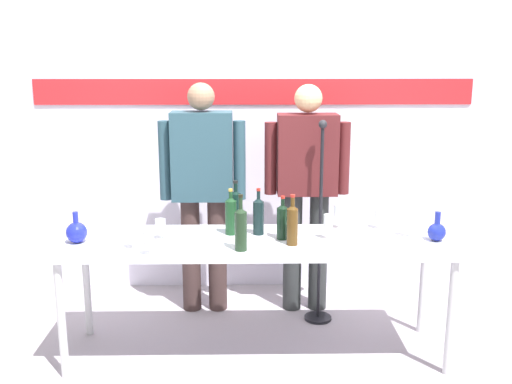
# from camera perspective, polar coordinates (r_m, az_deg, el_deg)

# --- Properties ---
(ground_plane) EXTENTS (10.00, 10.00, 0.00)m
(ground_plane) POSITION_cam_1_polar(r_m,az_deg,el_deg) (4.01, 0.04, -15.29)
(ground_plane) COLOR #A39AA4
(back_wall) EXTENTS (4.95, 0.11, 3.00)m
(back_wall) POSITION_cam_1_polar(r_m,az_deg,el_deg) (4.75, -0.21, 8.23)
(back_wall) COLOR white
(back_wall) RESTS_ON ground
(display_table) EXTENTS (2.45, 0.67, 0.78)m
(display_table) POSITION_cam_1_polar(r_m,az_deg,el_deg) (3.72, 0.04, -5.50)
(display_table) COLOR silver
(display_table) RESTS_ON ground
(decanter_blue_left) EXTENTS (0.13, 0.13, 0.20)m
(decanter_blue_left) POSITION_cam_1_polar(r_m,az_deg,el_deg) (3.78, -17.05, -3.73)
(decanter_blue_left) COLOR #1E27B5
(decanter_blue_left) RESTS_ON display_table
(decanter_blue_right) EXTENTS (0.11, 0.11, 0.19)m
(decanter_blue_right) POSITION_cam_1_polar(r_m,az_deg,el_deg) (3.83, 17.16, -3.66)
(decanter_blue_right) COLOR #1D2997
(decanter_blue_right) RESTS_ON display_table
(presenter_left) EXTENTS (0.63, 0.22, 1.72)m
(presenter_left) POSITION_cam_1_polar(r_m,az_deg,el_deg) (4.33, -5.20, 0.87)
(presenter_left) COLOR #3D2B29
(presenter_left) RESTS_ON ground
(presenter_right) EXTENTS (0.63, 0.22, 1.71)m
(presenter_right) POSITION_cam_1_polar(r_m,az_deg,el_deg) (4.34, 4.95, 0.84)
(presenter_right) COLOR #2D3031
(presenter_right) RESTS_ON ground
(wine_bottle_0) EXTENTS (0.07, 0.07, 0.34)m
(wine_bottle_0) POSITION_cam_1_polar(r_m,az_deg,el_deg) (3.46, -1.49, -3.49)
(wine_bottle_0) COLOR #1B301B
(wine_bottle_0) RESTS_ON display_table
(wine_bottle_1) EXTENTS (0.07, 0.07, 0.30)m
(wine_bottle_1) POSITION_cam_1_polar(r_m,az_deg,el_deg) (3.77, -2.46, -2.21)
(wine_bottle_1) COLOR #153B1D
(wine_bottle_1) RESTS_ON display_table
(wine_bottle_2) EXTENTS (0.07, 0.07, 0.30)m
(wine_bottle_2) POSITION_cam_1_polar(r_m,az_deg,el_deg) (3.77, 0.24, -2.25)
(wine_bottle_2) COLOR black
(wine_bottle_2) RESTS_ON display_table
(wine_bottle_3) EXTENTS (0.07, 0.07, 0.28)m
(wine_bottle_3) POSITION_cam_1_polar(r_m,az_deg,el_deg) (3.68, 2.60, -2.79)
(wine_bottle_3) COLOR black
(wine_bottle_3) RESTS_ON display_table
(wine_bottle_4) EXTENTS (0.07, 0.07, 0.32)m
(wine_bottle_4) POSITION_cam_1_polar(r_m,az_deg,el_deg) (3.92, -1.99, -1.50)
(wine_bottle_4) COLOR black
(wine_bottle_4) RESTS_ON display_table
(wine_bottle_5) EXTENTS (0.07, 0.07, 0.32)m
(wine_bottle_5) POSITION_cam_1_polar(r_m,az_deg,el_deg) (3.57, 3.56, -3.07)
(wine_bottle_5) COLOR #4D3211
(wine_bottle_5) RESTS_ON display_table
(wine_glass_left_0) EXTENTS (0.06, 0.06, 0.14)m
(wine_glass_left_0) POSITION_cam_1_polar(r_m,az_deg,el_deg) (3.45, -10.43, -4.47)
(wine_glass_left_0) COLOR white
(wine_glass_left_0) RESTS_ON display_table
(wine_glass_left_1) EXTENTS (0.06, 0.06, 0.13)m
(wine_glass_left_1) POSITION_cam_1_polar(r_m,az_deg,el_deg) (3.73, -9.28, -3.21)
(wine_glass_left_1) COLOR white
(wine_glass_left_1) RESTS_ON display_table
(wine_glass_left_2) EXTENTS (0.07, 0.07, 0.13)m
(wine_glass_left_2) POSITION_cam_1_polar(r_m,az_deg,el_deg) (3.58, -11.95, -3.97)
(wine_glass_left_2) COLOR white
(wine_glass_left_2) RESTS_ON display_table
(wine_glass_right_0) EXTENTS (0.06, 0.06, 0.16)m
(wine_glass_right_0) POSITION_cam_1_polar(r_m,az_deg,el_deg) (3.71, 7.02, -2.88)
(wine_glass_right_0) COLOR white
(wine_glass_right_0) RESTS_ON display_table
(wine_glass_right_1) EXTENTS (0.07, 0.07, 0.14)m
(wine_glass_right_1) POSITION_cam_1_polar(r_m,az_deg,el_deg) (3.98, 11.99, -2.15)
(wine_glass_right_1) COLOR white
(wine_glass_right_1) RESTS_ON display_table
(wine_glass_right_2) EXTENTS (0.07, 0.07, 0.14)m
(wine_glass_right_2) POSITION_cam_1_polar(r_m,az_deg,el_deg) (3.85, 14.68, -2.82)
(wine_glass_right_2) COLOR white
(wine_glass_right_2) RESTS_ON display_table
(wine_glass_right_3) EXTENTS (0.07, 0.07, 0.16)m
(wine_glass_right_3) POSITION_cam_1_polar(r_m,az_deg,el_deg) (3.94, 8.14, -1.85)
(wine_glass_right_3) COLOR white
(wine_glass_right_3) RESTS_ON display_table
(microphone_stand) EXTENTS (0.20, 0.20, 1.48)m
(microphone_stand) POSITION_cam_1_polar(r_m,az_deg,el_deg) (4.29, 6.18, -6.24)
(microphone_stand) COLOR black
(microphone_stand) RESTS_ON ground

